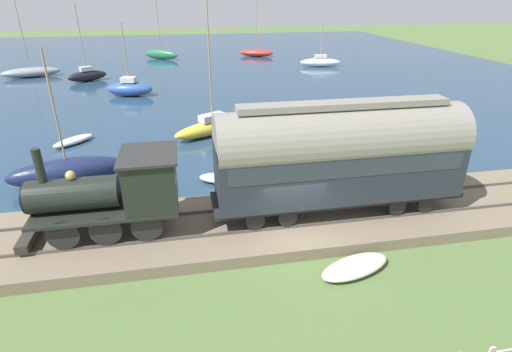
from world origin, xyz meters
TOP-DOWN VIEW (x-y plane):
  - ground_plane at (0.00, 0.00)m, footprint 200.00×200.00m
  - harbor_water at (44.16, 0.00)m, footprint 80.00×80.00m
  - rail_embankment at (1.36, 0.00)m, footprint 4.99×56.00m
  - steam_locomotive at (1.36, 6.49)m, footprint 2.47×5.88m
  - passenger_coach at (1.36, -2.16)m, footprint 2.53×10.40m
  - sailboat_gray at (37.75, 20.63)m, footprint 3.35×6.45m
  - sailboat_blue at (26.35, 8.62)m, footprint 2.65×4.55m
  - sailboat_red at (48.41, -7.71)m, footprint 3.73×5.41m
  - sailboat_green at (48.38, 6.31)m, footprint 3.71×5.16m
  - sailboat_black at (34.18, 13.85)m, footprint 3.16×4.23m
  - sailboat_white at (38.26, -14.25)m, footprint 2.19×5.36m
  - sailboat_yellow at (13.80, 1.96)m, footprint 4.23×5.85m
  - sailboat_navy at (7.39, 9.92)m, footprint 2.48×5.89m
  - rowboat_far_out at (6.13, 2.34)m, footprint 1.66×2.27m
  - rowboat_off_pier at (9.87, -4.98)m, footprint 2.25×2.63m
  - rowboat_mid_harbor at (13.60, 11.04)m, footprint 2.69×2.60m
  - rowboat_near_shore at (6.67, -9.16)m, footprint 1.78×2.31m
  - beached_dinghy at (-2.06, -1.66)m, footprint 1.88×3.00m

SIDE VIEW (x-z plane):
  - ground_plane at x=0.00m, z-range 0.00..0.00m
  - harbor_water at x=44.16m, z-range 0.00..0.01m
  - beached_dinghy at x=-2.06m, z-range 0.00..0.44m
  - rowboat_far_out at x=6.13m, z-range 0.01..0.44m
  - rowboat_mid_harbor at x=13.60m, z-range 0.01..0.44m
  - rail_embankment at x=1.36m, z-range -0.06..0.54m
  - rowboat_off_pier at x=9.87m, z-range 0.01..0.55m
  - rowboat_near_shore at x=6.67m, z-range 0.01..0.55m
  - sailboat_red at x=48.41m, z-range -3.52..4.65m
  - sailboat_gray at x=37.75m, z-range -3.80..4.95m
  - sailboat_yellow at x=13.80m, z-range -3.86..5.06m
  - sailboat_white at x=38.26m, z-range -2.20..3.41m
  - sailboat_black at x=34.18m, z-range -3.28..4.60m
  - sailboat_green at x=48.38m, z-range -3.64..5.04m
  - sailboat_navy at x=7.39m, z-range -2.69..4.11m
  - sailboat_blue at x=26.35m, z-range -2.54..4.00m
  - steam_locomotive at x=1.36m, z-range 0.60..4.15m
  - passenger_coach at x=1.36m, z-range 0.80..5.48m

